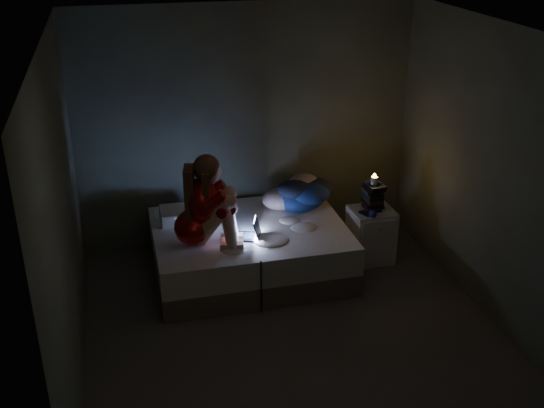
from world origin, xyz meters
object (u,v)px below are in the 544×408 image
object	(u,v)px
woman	(192,202)
laptop	(244,228)
candle	(374,183)
bed	(250,250)
phone	(365,213)
nightstand	(371,235)

from	to	relation	value
woman	laptop	size ratio (longest dim) A/B	3.05
candle	bed	bearing A→B (deg)	179.67
phone	bed	bearing A→B (deg)	154.34
nightstand	phone	xyz separation A→B (m)	(-0.11, -0.07, 0.30)
phone	nightstand	bearing A→B (deg)	11.20
bed	laptop	distance (m)	0.43
woman	nightstand	bearing A→B (deg)	17.43
woman	phone	xyz separation A→B (m)	(1.77, 0.16, -0.40)
bed	woman	bearing A→B (deg)	-156.16
bed	nightstand	xyz separation A→B (m)	(1.30, -0.03, 0.03)
bed	phone	distance (m)	1.23
bed	nightstand	bearing A→B (deg)	-1.27
bed	candle	distance (m)	1.44
phone	woman	bearing A→B (deg)	164.22
bed	laptop	size ratio (longest dim) A/B	6.34
candle	phone	world-z (taller)	candle
laptop	candle	size ratio (longest dim) A/B	3.75
woman	phone	bearing A→B (deg)	15.60
nightstand	bed	bearing A→B (deg)	177.33
bed	candle	bearing A→B (deg)	-0.33
bed	woman	xyz separation A→B (m)	(-0.58, -0.26, 0.72)
bed	phone	bearing A→B (deg)	-4.79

